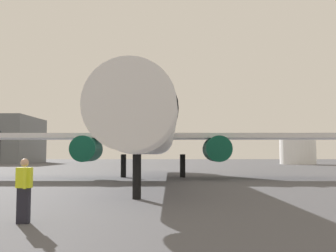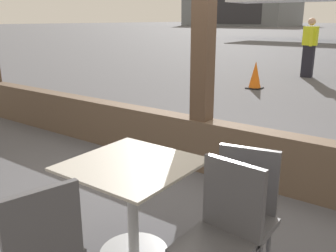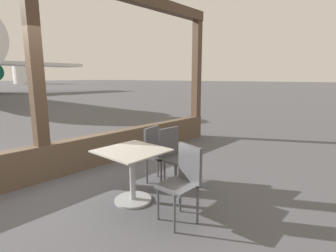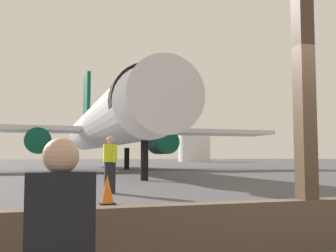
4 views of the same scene
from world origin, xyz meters
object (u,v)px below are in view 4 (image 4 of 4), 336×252
at_px(ground_crew_worker, 110,164).
at_px(traffic_cone, 107,190).
at_px(seated_passenger, 59,231).
at_px(fuel_storage_tank, 194,148).
at_px(airplane, 105,125).

distance_m(ground_crew_worker, traffic_cone, 2.84).
bearing_deg(seated_passenger, traffic_cone, 78.70).
bearing_deg(traffic_cone, ground_crew_worker, 79.64).
xyz_separation_m(ground_crew_worker, fuel_storage_tank, (27.72, 63.73, 1.82)).
xyz_separation_m(airplane, ground_crew_worker, (-2.57, -18.47, -2.63)).
height_order(ground_crew_worker, fuel_storage_tank, fuel_storage_tank).
bearing_deg(ground_crew_worker, seated_passenger, -101.03).
distance_m(airplane, ground_crew_worker, 18.83).
height_order(airplane, traffic_cone, airplane).
height_order(ground_crew_worker, traffic_cone, ground_crew_worker).
distance_m(seated_passenger, fuel_storage_tank, 79.08).
xyz_separation_m(seated_passenger, airplane, (4.43, 28.05, 2.86)).
relative_size(seated_passenger, traffic_cone, 1.79).
distance_m(seated_passenger, ground_crew_worker, 9.76).
bearing_deg(traffic_cone, seated_passenger, -101.30).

